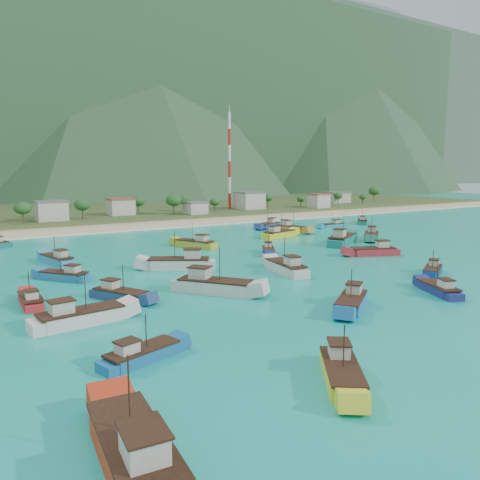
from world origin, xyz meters
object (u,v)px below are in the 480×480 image
boat_2 (269,226)px  boat_5 (433,271)px  boat_10 (291,229)px  boat_29 (135,455)px  radio_tower (230,161)px  boat_13 (79,318)px  boat_3 (180,264)px  boat_19 (286,268)px  boat_15 (279,234)px  boat_4 (195,244)px  boat_30 (362,222)px  boat_0 (439,290)px  boat_28 (268,251)px  boat_16 (371,237)px  boat_6 (120,295)px  boat_7 (342,240)px  boat_27 (57,260)px  boat_17 (214,287)px  boat_24 (31,301)px  boat_26 (141,356)px  boat_14 (333,226)px  boat_20 (374,252)px  boat_8 (351,303)px  boat_22 (65,277)px  boat_12 (341,373)px

boat_2 → boat_5: (-14.62, -71.29, -0.24)m
boat_10 → boat_29: 117.20m
radio_tower → boat_13: size_ratio=3.60×
boat_3 → boat_19: 20.26m
boat_15 → boat_4: bearing=-96.7°
boat_5 → boat_30: bearing=-67.4°
boat_0 → boat_28: size_ratio=1.13×
boat_0 → boat_16: (34.69, 44.90, 0.25)m
boat_3 → boat_6: boat_3 is taller
boat_0 → boat_30: bearing=74.0°
boat_3 → boat_15: 48.08m
boat_15 → boat_30: 46.92m
radio_tower → boat_3: size_ratio=3.25×
boat_7 → boat_27: size_ratio=1.29×
boat_4 → boat_15: 28.02m
boat_16 → boat_17: size_ratio=0.87×
boat_5 → boat_6: size_ratio=0.89×
boat_24 → boat_27: bearing=73.6°
boat_10 → boat_3: bearing=21.2°
boat_26 → boat_27: size_ratio=0.83×
boat_2 → boat_19: (-36.28, -55.96, 0.08)m
boat_2 → boat_17: size_ratio=0.90×
boat_7 → boat_3: bearing=-114.1°
boat_30 → boat_14: bearing=-124.9°
boat_3 → boat_27: size_ratio=1.19×
boat_15 → boat_16: (18.82, -16.68, -0.01)m
boat_20 → boat_29: bearing=144.9°
boat_8 → boat_16: (51.60, 43.17, 0.11)m
boat_17 → boat_22: (-17.68, 21.06, -0.36)m
boat_2 → boat_15: (-9.80, -18.71, 0.07)m
boat_5 → boat_15: (4.82, 52.58, 0.31)m
boat_8 → boat_29: 41.28m
boat_0 → boat_8: (-16.91, 1.73, 0.13)m
boat_20 → boat_30: 63.42m
boat_19 → boat_15: bearing=64.5°
boat_26 → boat_29: size_ratio=0.69×
boat_24 → boat_30: 124.27m
boat_6 → boat_15: bearing=-175.4°
boat_13 → boat_17: 21.73m
boat_8 → boat_26: bearing=57.9°
boat_12 → boat_14: boat_12 is taller
boat_7 → boat_20: size_ratio=1.23×
boat_0 → boat_15: bearing=99.4°
boat_4 → boat_27: size_ratio=1.05×
boat_15 → boat_28: size_ratio=1.43×
boat_24 → boat_10: bearing=29.1°
boat_13 → boat_27: size_ratio=1.07×
boat_12 → boat_15: bearing=-87.8°
boat_27 → boat_28: size_ratio=1.31×
boat_12 → boat_4: bearing=-71.2°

